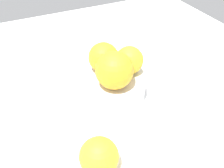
{
  "coord_description": "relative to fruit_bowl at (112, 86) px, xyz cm",
  "views": [
    {
      "loc": [
        43.51,
        -20.62,
        41.84
      ],
      "look_at": [
        0.0,
        0.0,
        3.44
      ],
      "focal_mm": 40.95,
      "sensor_mm": 36.0,
      "label": 1
    }
  ],
  "objects": [
    {
      "name": "side_plate",
      "position": [
        0.53,
        26.44,
        -2.34
      ],
      "size": [
        14.29,
        14.29,
        0.8
      ],
      "primitive_type": "cylinder",
      "color": "silver",
      "rests_on": "ground_plane"
    },
    {
      "name": "orange_in_bowl_0",
      "position": [
        3.29,
        -0.98,
        7.2
      ],
      "size": [
        8.42,
        8.42,
        8.42
      ],
      "primitive_type": "sphere",
      "color": "#F9A823",
      "rests_on": "fruit_bowl"
    },
    {
      "name": "ground_plane",
      "position": [
        0.0,
        0.0,
        -3.74
      ],
      "size": [
        110.0,
        110.0,
        2.0
      ],
      "primitive_type": "cube",
      "color": "white"
    },
    {
      "name": "orange_loose_0",
      "position": [
        17.78,
        -10.99,
        0.85
      ],
      "size": [
        7.18,
        7.18,
        7.18
      ],
      "primitive_type": "sphere",
      "color": "yellow",
      "rests_on": "ground_plane"
    },
    {
      "name": "orange_in_bowl_1",
      "position": [
        -3.23,
        -0.67,
        6.6
      ],
      "size": [
        7.21,
        7.21,
        7.21
      ],
      "primitive_type": "sphere",
      "color": "#F9A823",
      "rests_on": "fruit_bowl"
    },
    {
      "name": "orange_in_bowl_2",
      "position": [
        0.19,
        4.48,
        6.32
      ],
      "size": [
        6.65,
        6.65,
        6.65
      ],
      "primitive_type": "sphere",
      "color": "yellow",
      "rests_on": "fruit_bowl"
    },
    {
      "name": "fruit_bowl",
      "position": [
        0.0,
        0.0,
        0.0
      ],
      "size": [
        16.12,
        16.12,
        5.73
      ],
      "color": "silver",
      "rests_on": "ground_plane"
    }
  ]
}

